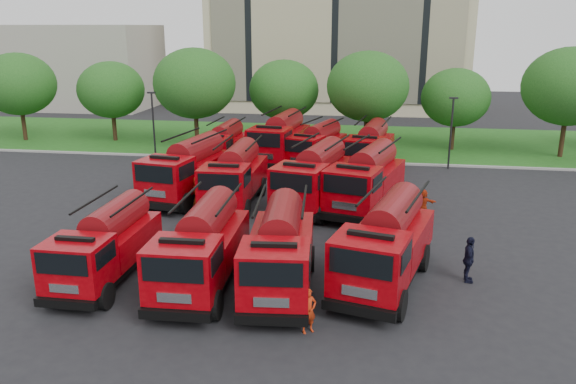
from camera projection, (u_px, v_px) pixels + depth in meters
The scene contains 32 objects.
ground at pixel (224, 249), 25.69m from camera, with size 140.00×140.00×0.00m, color black.
lawn at pixel (299, 140), 50.33m from camera, with size 70.00×16.00×0.12m, color #194B14.
curb at pixel (285, 160), 42.65m from camera, with size 70.00×0.30×0.14m, color gray.
apartment_building at pixel (340, 3), 67.33m from camera, with size 30.00×14.18×25.00m.
side_building at pixel (81, 66), 70.30m from camera, with size 18.00×12.00×10.00m, color gray.
tree_0 at pixel (18, 84), 48.57m from camera, with size 6.30×6.30×7.70m.
tree_1 at pixel (111, 90), 48.51m from camera, with size 5.71×5.71×6.98m.
tree_2 at pixel (194, 83), 45.71m from camera, with size 6.72×6.72×8.22m.
tree_3 at pixel (284, 90), 47.27m from camera, with size 5.88×5.88×7.19m.
tree_4 at pixel (368, 86), 44.69m from camera, with size 6.55×6.55×8.01m.
tree_5 at pixel (456, 98), 44.89m from camera, with size 5.46×5.46×6.68m.
tree_6 at pixel (570, 87), 42.00m from camera, with size 6.89×6.89×8.42m.
lamp_post_0 at pixel (153, 121), 42.62m from camera, with size 0.60×0.25×5.11m.
lamp_post_1 at pixel (451, 129), 39.47m from camera, with size 0.60×0.25×5.11m.
fire_truck_0 at pixel (106, 245), 22.26m from camera, with size 2.45×6.52×2.96m.
fire_truck_1 at pixel (202, 247), 21.66m from camera, with size 2.74×7.11×3.21m.
fire_truck_2 at pixel (280, 250), 21.38m from camera, with size 3.03×7.20×3.19m.
fire_truck_3 at pixel (386, 244), 21.83m from camera, with size 4.30×7.76×3.35m.
fire_truck_4 at pixel (188, 169), 33.00m from camera, with size 3.83×7.93×3.46m.
fire_truck_5 at pixel (235, 176), 31.83m from camera, with size 2.71×7.27×3.30m.
fire_truck_6 at pixel (315, 177), 31.38m from camera, with size 4.21×7.97×3.45m.
fire_truck_7 at pixel (366, 179), 30.83m from camera, with size 4.56×8.00×3.45m.
fire_truck_8 at pixel (223, 145), 40.72m from camera, with size 2.67×6.78×3.04m.
fire_truck_9 at pixel (280, 139), 41.53m from camera, with size 3.75×8.25×3.63m.
fire_truck_10 at pixel (317, 145), 40.52m from camera, with size 4.14×7.13×3.08m.
fire_truck_11 at pixel (370, 148), 39.19m from camera, with size 3.59×7.59×3.32m.
firefighter_0 at pixel (308, 332), 18.75m from camera, with size 0.58×0.42×1.57m, color #AF290D.
firefighter_1 at pixel (264, 315), 19.85m from camera, with size 0.90×0.49×1.85m, color #AF290D.
firefighter_2 at pixel (467, 281), 22.45m from camera, with size 1.11×0.63×1.89m, color black.
firefighter_3 at pixel (391, 251), 25.47m from camera, with size 1.24×0.64×1.92m, color black.
firefighter_4 at pixel (199, 210), 31.12m from camera, with size 0.95×0.62×1.95m, color #AF290D.
firefighter_5 at pixel (422, 217), 30.09m from camera, with size 1.43×0.62×1.54m, color #AF290D.
Camera 1 is at (6.46, -23.19, 9.80)m, focal length 35.00 mm.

